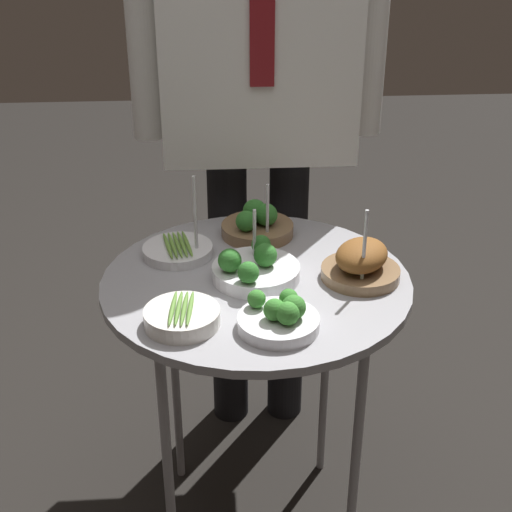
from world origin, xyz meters
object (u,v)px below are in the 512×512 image
object	(u,v)px
bowl_roast_front_center	(361,263)
bowl_asparagus_back_right	(182,317)
bowl_asparagus_far_rim	(178,249)
bowl_broccoli_mid_left	(280,317)
bowl_broccoli_back_left	(254,269)
waiter_figure	(258,61)
bowl_broccoli_front_right	(257,224)
serving_cart	(256,302)

from	to	relation	value
bowl_roast_front_center	bowl_asparagus_back_right	bearing A→B (deg)	-157.25
bowl_asparagus_far_rim	bowl_asparagus_back_right	distance (m)	0.28
bowl_broccoli_mid_left	bowl_asparagus_back_right	xyz separation A→B (m)	(-0.17, 0.02, -0.01)
bowl_broccoli_mid_left	bowl_asparagus_back_right	size ratio (longest dim) A/B	1.07
bowl_asparagus_far_rim	bowl_asparagus_back_right	size ratio (longest dim) A/B	1.32
bowl_asparagus_back_right	bowl_broccoli_back_left	bearing A→B (deg)	48.08
bowl_asparagus_back_right	bowl_roast_front_center	world-z (taller)	bowl_roast_front_center
bowl_roast_front_center	waiter_figure	world-z (taller)	waiter_figure
bowl_asparagus_far_rim	bowl_broccoli_mid_left	xyz separation A→B (m)	(0.19, -0.30, 0.01)
bowl_asparagus_far_rim	bowl_broccoli_front_right	size ratio (longest dim) A/B	1.12
bowl_broccoli_mid_left	waiter_figure	world-z (taller)	waiter_figure
bowl_asparagus_back_right	waiter_figure	bearing A→B (deg)	73.20
bowl_broccoli_back_left	bowl_asparagus_far_rim	world-z (taller)	bowl_asparagus_far_rim
serving_cart	bowl_asparagus_far_rim	bearing A→B (deg)	144.40
waiter_figure	bowl_asparagus_far_rim	bearing A→B (deg)	-121.26
bowl_broccoli_front_right	waiter_figure	size ratio (longest dim) A/B	0.10
bowl_broccoli_mid_left	bowl_asparagus_back_right	distance (m)	0.18
bowl_asparagus_back_right	bowl_broccoli_front_right	xyz separation A→B (m)	(0.16, 0.36, 0.01)
bowl_broccoli_back_left	bowl_broccoli_front_right	bearing A→B (deg)	84.38
bowl_broccoli_mid_left	bowl_asparagus_far_rim	bearing A→B (deg)	122.12
serving_cart	waiter_figure	xyz separation A→B (m)	(0.04, 0.43, 0.39)
serving_cart	waiter_figure	distance (m)	0.59
serving_cart	bowl_broccoli_front_right	xyz separation A→B (m)	(0.02, 0.20, 0.08)
bowl_broccoli_back_left	bowl_broccoli_mid_left	distance (m)	0.18
bowl_asparagus_far_rim	waiter_figure	distance (m)	0.50
serving_cart	bowl_broccoli_mid_left	size ratio (longest dim) A/B	4.72
bowl_broccoli_back_left	bowl_broccoli_mid_left	size ratio (longest dim) A/B	1.20
bowl_asparagus_back_right	bowl_broccoli_front_right	world-z (taller)	bowl_broccoli_front_right
bowl_asparagus_far_rim	serving_cart	bearing A→B (deg)	-35.60
bowl_asparagus_far_rim	bowl_broccoli_front_right	xyz separation A→B (m)	(0.17, 0.08, 0.01)
waiter_figure	bowl_broccoli_back_left	bearing A→B (deg)	-95.14
serving_cart	bowl_broccoli_front_right	size ratio (longest dim) A/B	4.27
serving_cart	bowl_asparagus_far_rim	distance (m)	0.21
bowl_asparagus_back_right	waiter_figure	size ratio (longest dim) A/B	0.08
bowl_broccoli_front_right	bowl_roast_front_center	distance (m)	0.29
bowl_roast_front_center	waiter_figure	size ratio (longest dim) A/B	0.10
serving_cart	bowl_broccoli_back_left	bearing A→B (deg)	-123.13
bowl_roast_front_center	bowl_broccoli_front_right	bearing A→B (deg)	132.21
bowl_asparagus_back_right	bowl_broccoli_front_right	bearing A→B (deg)	65.99
bowl_roast_front_center	serving_cart	bearing A→B (deg)	176.16
bowl_broccoli_front_right	bowl_asparagus_back_right	bearing A→B (deg)	-114.01
bowl_asparagus_back_right	bowl_roast_front_center	bearing A→B (deg)	22.75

